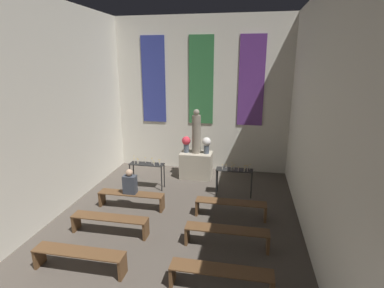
{
  "coord_description": "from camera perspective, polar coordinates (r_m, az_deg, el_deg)",
  "views": [
    {
      "loc": [
        1.74,
        -1.69,
        4.05
      ],
      "look_at": [
        0.0,
        7.41,
        1.45
      ],
      "focal_mm": 28.0,
      "sensor_mm": 36.0,
      "label": 1
    }
  ],
  "objects": [
    {
      "name": "wall_back",
      "position": [
        11.12,
        1.78,
        9.31
      ],
      "size": [
        6.6,
        0.16,
        5.58
      ],
      "color": "silver",
      "rests_on": "ground_plane"
    },
    {
      "name": "wall_left",
      "position": [
        8.11,
        -27.39,
        4.97
      ],
      "size": [
        0.12,
        9.41,
        5.58
      ],
      "color": "silver",
      "rests_on": "ground_plane"
    },
    {
      "name": "wall_right",
      "position": [
        6.57,
        23.84,
        3.26
      ],
      "size": [
        0.12,
        9.41,
        5.58
      ],
      "color": "silver",
      "rests_on": "ground_plane"
    },
    {
      "name": "altar",
      "position": [
        10.68,
        0.81,
        -4.02
      ],
      "size": [
        1.11,
        0.71,
        0.91
      ],
      "color": "#ADA38E",
      "rests_on": "ground_plane"
    },
    {
      "name": "statue",
      "position": [
        10.34,
        0.83,
        2.15
      ],
      "size": [
        0.3,
        0.3,
        1.55
      ],
      "color": "gray",
      "rests_on": "altar"
    },
    {
      "name": "flower_vase_left",
      "position": [
        10.5,
        -1.1,
        0.25
      ],
      "size": [
        0.31,
        0.31,
        0.58
      ],
      "color": "#4C5666",
      "rests_on": "altar"
    },
    {
      "name": "flower_vase_right",
      "position": [
        10.38,
        2.78,
        0.05
      ],
      "size": [
        0.31,
        0.31,
        0.58
      ],
      "color": "#4C5666",
      "rests_on": "altar"
    },
    {
      "name": "candle_rack_left",
      "position": [
        9.81,
        -8.58,
        -4.49
      ],
      "size": [
        1.12,
        0.36,
        1.04
      ],
      "color": "black",
      "rests_on": "ground_plane"
    },
    {
      "name": "candle_rack_right",
      "position": [
        9.3,
        8.1,
        -5.63
      ],
      "size": [
        1.12,
        0.36,
        1.04
      ],
      "color": "black",
      "rests_on": "ground_plane"
    },
    {
      "name": "pew_second_left",
      "position": [
        6.68,
        -20.7,
        -19.41
      ],
      "size": [
        1.86,
        0.36,
        0.45
      ],
      "color": "brown",
      "rests_on": "ground_plane"
    },
    {
      "name": "pew_second_right",
      "position": [
        5.9,
        5.52,
        -23.57
      ],
      "size": [
        1.86,
        0.36,
        0.45
      ],
      "color": "brown",
      "rests_on": "ground_plane"
    },
    {
      "name": "pew_third_left",
      "position": [
        7.67,
        -15.37,
        -14.04
      ],
      "size": [
        1.86,
        0.36,
        0.45
      ],
      "color": "brown",
      "rests_on": "ground_plane"
    },
    {
      "name": "pew_third_right",
      "position": [
        7.0,
        6.63,
        -16.61
      ],
      "size": [
        1.86,
        0.36,
        0.45
      ],
      "color": "brown",
      "rests_on": "ground_plane"
    },
    {
      "name": "pew_back_left",
      "position": [
        8.75,
        -11.49,
        -9.88
      ],
      "size": [
        1.86,
        0.36,
        0.45
      ],
      "color": "brown",
      "rests_on": "ground_plane"
    },
    {
      "name": "pew_back_right",
      "position": [
        8.18,
        7.38,
        -11.59
      ],
      "size": [
        1.86,
        0.36,
        0.45
      ],
      "color": "brown",
      "rests_on": "ground_plane"
    },
    {
      "name": "person_seated",
      "position": [
        8.59,
        -11.75,
        -7.26
      ],
      "size": [
        0.36,
        0.24,
        0.71
      ],
      "color": "#383D47",
      "rests_on": "pew_back_left"
    }
  ]
}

